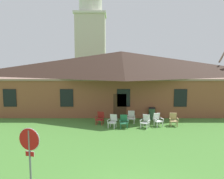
# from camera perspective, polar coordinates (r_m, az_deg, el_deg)

# --- Properties ---
(brick_building) EXTENTS (24.93, 10.40, 5.84)m
(brick_building) POSITION_cam_1_polar(r_m,az_deg,el_deg) (24.59, 2.12, 2.60)
(brick_building) COLOR brown
(brick_building) RESTS_ON ground
(dome_tower) EXTENTS (5.18, 5.18, 18.37)m
(dome_tower) POSITION_cam_1_polar(r_m,az_deg,el_deg) (40.47, -5.29, 11.96)
(dome_tower) COLOR beige
(dome_tower) RESTS_ON ground
(stop_sign) EXTENTS (0.78, 0.25, 2.60)m
(stop_sign) POSITION_cam_1_polar(r_m,az_deg,el_deg) (8.80, -19.56, -13.57)
(stop_sign) COLOR slate
(stop_sign) RESTS_ON ground
(lawn_chair_by_porch) EXTENTS (0.73, 0.78, 0.96)m
(lawn_chair_by_porch) POSITION_cam_1_polar(r_m,az_deg,el_deg) (18.21, -3.03, -6.88)
(lawn_chair_by_porch) COLOR maroon
(lawn_chair_by_porch) RESTS_ON ground
(lawn_chair_near_door) EXTENTS (0.77, 0.82, 0.96)m
(lawn_chair_near_door) POSITION_cam_1_polar(r_m,az_deg,el_deg) (17.32, 0.06, -7.60)
(lawn_chair_near_door) COLOR white
(lawn_chair_near_door) RESTS_ON ground
(lawn_chair_left_end) EXTENTS (0.65, 0.67, 0.96)m
(lawn_chair_left_end) POSITION_cam_1_polar(r_m,az_deg,el_deg) (17.23, 2.74, -7.69)
(lawn_chair_left_end) COLOR #28704C
(lawn_chair_left_end) RESTS_ON ground
(lawn_chair_middle) EXTENTS (0.69, 0.72, 0.96)m
(lawn_chair_middle) POSITION_cam_1_polar(r_m,az_deg,el_deg) (18.59, 4.55, -6.60)
(lawn_chair_middle) COLOR silver
(lawn_chair_middle) RESTS_ON ground
(lawn_chair_right_end) EXTENTS (0.82, 0.86, 0.96)m
(lawn_chair_right_end) POSITION_cam_1_polar(r_m,az_deg,el_deg) (17.43, 8.03, -7.58)
(lawn_chair_right_end) COLOR white
(lawn_chair_right_end) RESTS_ON ground
(lawn_chair_far_side) EXTENTS (0.76, 0.81, 0.96)m
(lawn_chair_far_side) POSITION_cam_1_polar(r_m,az_deg,el_deg) (18.03, 10.90, -7.14)
(lawn_chair_far_side) COLOR white
(lawn_chair_far_side) RESTS_ON ground
(lawn_chair_under_eave) EXTENTS (0.67, 0.69, 0.96)m
(lawn_chair_under_eave) POSITION_cam_1_polar(r_m,az_deg,el_deg) (18.37, 14.57, -6.98)
(lawn_chair_under_eave) COLOR tan
(lawn_chair_under_eave) RESTS_ON ground
(trash_bin) EXTENTS (0.56, 0.56, 0.98)m
(trash_bin) POSITION_cam_1_polar(r_m,az_deg,el_deg) (19.98, 9.52, -5.73)
(trash_bin) COLOR #335638
(trash_bin) RESTS_ON ground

